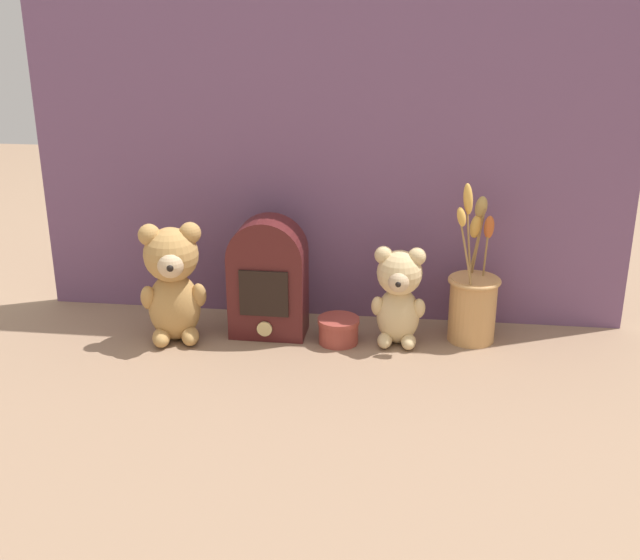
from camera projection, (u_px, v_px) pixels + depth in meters
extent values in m
plane|color=#8E7056|center=(319.00, 344.00, 1.71)|extent=(4.00, 4.00, 0.00)
cube|color=#704C70|center=(328.00, 142.00, 1.72)|extent=(1.31, 0.02, 0.80)
ellipsoid|color=tan|center=(175.00, 306.00, 1.71)|extent=(0.13, 0.12, 0.15)
sphere|color=tan|center=(171.00, 255.00, 1.67)|extent=(0.12, 0.12, 0.12)
sphere|color=#D1B289|center=(171.00, 265.00, 1.63)|extent=(0.06, 0.06, 0.06)
sphere|color=black|center=(170.00, 268.00, 1.61)|extent=(0.02, 0.02, 0.02)
sphere|color=tan|center=(190.00, 233.00, 1.66)|extent=(0.05, 0.05, 0.05)
sphere|color=tan|center=(149.00, 235.00, 1.64)|extent=(0.05, 0.05, 0.05)
ellipsoid|color=tan|center=(199.00, 295.00, 1.70)|extent=(0.04, 0.06, 0.07)
ellipsoid|color=tan|center=(148.00, 298.00, 1.68)|extent=(0.04, 0.06, 0.07)
ellipsoid|color=tan|center=(190.00, 336.00, 1.70)|extent=(0.05, 0.07, 0.04)
ellipsoid|color=tan|center=(161.00, 338.00, 1.69)|extent=(0.05, 0.07, 0.04)
ellipsoid|color=#DBBC84|center=(398.00, 315.00, 1.69)|extent=(0.09, 0.08, 0.12)
sphere|color=#DBBC84|center=(400.00, 273.00, 1.66)|extent=(0.10, 0.10, 0.10)
sphere|color=#D1B289|center=(399.00, 281.00, 1.63)|extent=(0.05, 0.05, 0.05)
sphere|color=black|center=(398.00, 284.00, 1.61)|extent=(0.01, 0.01, 0.01)
sphere|color=#DBBC84|center=(417.00, 257.00, 1.64)|extent=(0.04, 0.04, 0.04)
sphere|color=#DBBC84|center=(384.00, 255.00, 1.65)|extent=(0.04, 0.04, 0.04)
ellipsoid|color=#DBBC84|center=(419.00, 308.00, 1.67)|extent=(0.03, 0.04, 0.06)
ellipsoid|color=#DBBC84|center=(378.00, 306.00, 1.69)|extent=(0.03, 0.04, 0.06)
ellipsoid|color=#DBBC84|center=(409.00, 341.00, 1.68)|extent=(0.03, 0.05, 0.03)
ellipsoid|color=#DBBC84|center=(385.00, 340.00, 1.69)|extent=(0.03, 0.05, 0.03)
cylinder|color=tan|center=(472.00, 309.00, 1.70)|extent=(0.10, 0.10, 0.14)
torus|color=tan|center=(475.00, 280.00, 1.68)|extent=(0.11, 0.11, 0.01)
cylinder|color=#9E7542|center=(478.00, 241.00, 1.68)|extent=(0.02, 0.01, 0.14)
ellipsoid|color=tan|center=(481.00, 207.00, 1.66)|extent=(0.03, 0.03, 0.05)
cylinder|color=#9E7542|center=(486.00, 252.00, 1.67)|extent=(0.01, 0.01, 0.11)
ellipsoid|color=#C65B28|center=(489.00, 227.00, 1.65)|extent=(0.03, 0.03, 0.05)
cylinder|color=#9E7542|center=(465.00, 249.00, 1.63)|extent=(0.04, 0.03, 0.15)
ellipsoid|color=gold|center=(461.00, 217.00, 1.59)|extent=(0.03, 0.03, 0.04)
cylinder|color=#9E7542|center=(469.00, 240.00, 1.63)|extent=(0.02, 0.02, 0.18)
ellipsoid|color=gold|center=(468.00, 199.00, 1.59)|extent=(0.03, 0.03, 0.06)
cylinder|color=#9E7542|center=(475.00, 251.00, 1.69)|extent=(0.02, 0.01, 0.10)
ellipsoid|color=gold|center=(476.00, 226.00, 1.68)|extent=(0.03, 0.03, 0.05)
cube|color=#4C1919|center=(269.00, 295.00, 1.73)|extent=(0.16, 0.09, 0.18)
cylinder|color=#4C1919|center=(268.00, 255.00, 1.70)|extent=(0.16, 0.09, 0.16)
cube|color=black|center=(264.00, 294.00, 1.67)|extent=(0.10, 0.01, 0.10)
cylinder|color=#D6BC7A|center=(265.00, 329.00, 1.70)|extent=(0.03, 0.01, 0.03)
cylinder|color=#993D33|center=(338.00, 332.00, 1.71)|extent=(0.08, 0.08, 0.05)
cylinder|color=#993D33|center=(339.00, 321.00, 1.70)|extent=(0.09, 0.09, 0.01)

